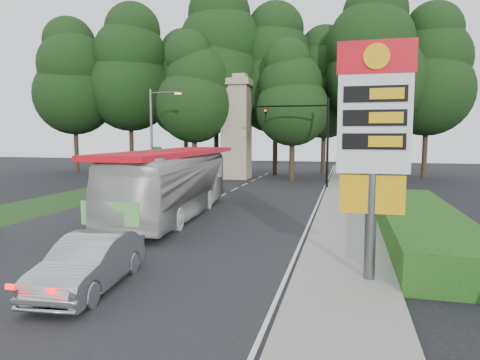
% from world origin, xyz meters
% --- Properties ---
extents(ground, '(120.00, 120.00, 0.00)m').
position_xyz_m(ground, '(0.00, 0.00, 0.00)').
color(ground, black).
rests_on(ground, ground).
extents(road_surface, '(14.00, 80.00, 0.02)m').
position_xyz_m(road_surface, '(0.00, 12.00, 0.01)').
color(road_surface, black).
rests_on(road_surface, ground).
extents(sidewalk_right, '(3.00, 80.00, 0.12)m').
position_xyz_m(sidewalk_right, '(8.50, 12.00, 0.06)').
color(sidewalk_right, gray).
rests_on(sidewalk_right, ground).
extents(grass_verge_left, '(5.00, 50.00, 0.02)m').
position_xyz_m(grass_verge_left, '(-9.50, 18.00, 0.01)').
color(grass_verge_left, '#193814').
rests_on(grass_verge_left, ground).
extents(hedge, '(3.00, 14.00, 1.20)m').
position_xyz_m(hedge, '(11.50, 8.00, 0.60)').
color(hedge, '#1C4712').
rests_on(hedge, ground).
extents(gas_station_pylon, '(2.10, 0.45, 6.85)m').
position_xyz_m(gas_station_pylon, '(9.20, 1.99, 4.45)').
color(gas_station_pylon, '#59595E').
rests_on(gas_station_pylon, ground).
extents(traffic_signal_mast, '(6.10, 0.35, 7.20)m').
position_xyz_m(traffic_signal_mast, '(5.68, 24.00, 4.67)').
color(traffic_signal_mast, black).
rests_on(traffic_signal_mast, ground).
extents(streetlight_signs, '(2.75, 0.98, 8.00)m').
position_xyz_m(streetlight_signs, '(-6.99, 22.01, 4.44)').
color(streetlight_signs, '#59595E').
rests_on(streetlight_signs, ground).
extents(monument, '(3.00, 3.00, 10.05)m').
position_xyz_m(monument, '(-2.00, 30.00, 5.10)').
color(monument, tan).
rests_on(monument, ground).
extents(tree_far_west, '(8.96, 8.96, 17.60)m').
position_xyz_m(tree_far_west, '(-22.00, 33.00, 10.68)').
color(tree_far_west, '#2D2116').
rests_on(tree_far_west, ground).
extents(tree_west_mid, '(9.80, 9.80, 19.25)m').
position_xyz_m(tree_west_mid, '(-16.00, 35.00, 11.69)').
color(tree_west_mid, '#2D2116').
rests_on(tree_west_mid, ground).
extents(tree_west_near, '(8.40, 8.40, 16.50)m').
position_xyz_m(tree_west_near, '(-10.00, 37.00, 10.02)').
color(tree_west_near, '#2D2116').
rests_on(tree_west_near, ground).
extents(tree_center_left, '(10.08, 10.08, 19.80)m').
position_xyz_m(tree_center_left, '(-5.00, 33.00, 12.02)').
color(tree_center_left, '#2D2116').
rests_on(tree_center_left, ground).
extents(tree_center_right, '(9.24, 9.24, 18.15)m').
position_xyz_m(tree_center_right, '(1.00, 35.00, 11.02)').
color(tree_center_right, '#2D2116').
rests_on(tree_center_right, ground).
extents(tree_east_near, '(8.12, 8.12, 15.95)m').
position_xyz_m(tree_east_near, '(6.00, 37.00, 9.68)').
color(tree_east_near, '#2D2116').
rests_on(tree_east_near, ground).
extents(tree_east_mid, '(9.52, 9.52, 18.70)m').
position_xyz_m(tree_east_mid, '(11.00, 33.00, 11.35)').
color(tree_east_mid, '#2D2116').
rests_on(tree_east_mid, ground).
extents(tree_far_east, '(8.68, 8.68, 17.05)m').
position_xyz_m(tree_far_east, '(16.00, 35.00, 10.35)').
color(tree_far_east, '#2D2116').
rests_on(tree_far_east, ground).
extents(tree_monument_left, '(7.28, 7.28, 14.30)m').
position_xyz_m(tree_monument_left, '(-6.00, 29.00, 8.68)').
color(tree_monument_left, '#2D2116').
rests_on(tree_monument_left, ground).
extents(tree_monument_right, '(6.72, 6.72, 13.20)m').
position_xyz_m(tree_monument_right, '(3.50, 29.50, 8.01)').
color(tree_monument_right, '#2D2116').
rests_on(tree_monument_right, ground).
extents(transit_bus, '(3.96, 12.72, 3.49)m').
position_xyz_m(transit_bus, '(-0.32, 10.05, 1.74)').
color(transit_bus, beige).
rests_on(transit_bus, ground).
extents(sedan_silver, '(2.06, 4.66, 1.49)m').
position_xyz_m(sedan_silver, '(1.62, -0.42, 0.74)').
color(sedan_silver, '#AAACB2').
rests_on(sedan_silver, ground).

